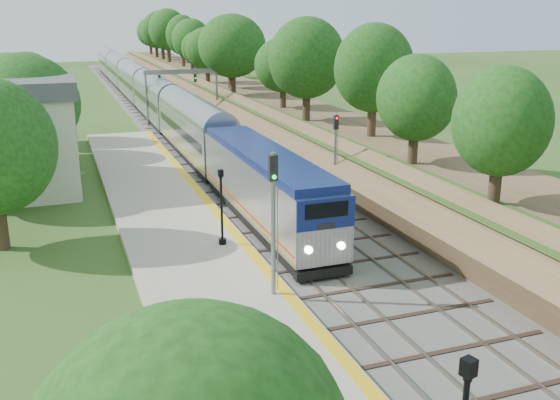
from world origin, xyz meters
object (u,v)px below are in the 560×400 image
object	(u,v)px
train	(145,93)
signal_platform	(273,209)
signal_gantry	(182,82)
signal_farside	(335,147)
station_building	(14,138)
lamppost_far	(222,211)

from	to	relation	value
train	signal_platform	world-z (taller)	signal_platform
signal_gantry	signal_farside	xyz separation A→B (m)	(3.73, -33.14, -1.19)
station_building	signal_farside	world-z (taller)	station_building
signal_gantry	lamppost_far	bearing A→B (deg)	-98.42
lamppost_far	signal_gantry	bearing A→B (deg)	81.58
station_building	lamppost_far	distance (m)	18.33
signal_gantry	signal_platform	distance (m)	46.91
signal_farside	lamppost_far	bearing A→B (deg)	-145.10
signal_gantry	lamppost_far	distance (m)	40.37
station_building	signal_gantry	xyz separation A→B (m)	(16.47, 24.99, 0.73)
signal_farside	signal_gantry	bearing A→B (deg)	96.42
train	signal_platform	xyz separation A→B (m)	(-2.90, -58.94, 2.06)
signal_gantry	lamppost_far	xyz separation A→B (m)	(-5.90, -39.85, -2.61)
train	station_building	bearing A→B (deg)	-110.55
station_building	train	world-z (taller)	station_building
signal_gantry	signal_platform	xyz separation A→B (m)	(-5.37, -46.60, -0.54)
station_building	signal_platform	bearing A→B (deg)	-62.82
station_building	signal_platform	xyz separation A→B (m)	(11.10, -21.61, 0.19)
signal_platform	lamppost_far	bearing A→B (deg)	94.45
signal_gantry	signal_farside	bearing A→B (deg)	-83.58
lamppost_far	signal_farside	bearing A→B (deg)	34.90
signal_farside	train	bearing A→B (deg)	97.76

